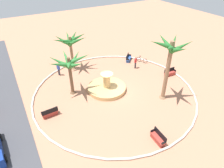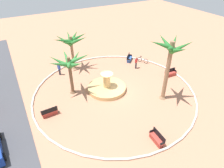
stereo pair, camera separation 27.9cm
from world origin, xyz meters
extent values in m
plane|color=tan|center=(0.00, 0.00, 0.00)|extent=(80.00, 80.00, 0.00)
torus|color=silver|center=(0.00, 0.00, 0.10)|extent=(18.55, 18.55, 0.20)
cylinder|color=tan|center=(0.78, 0.56, 0.23)|extent=(4.50, 4.50, 0.45)
cylinder|color=#236093|center=(0.78, 0.56, 0.19)|extent=(3.96, 3.96, 0.34)
cylinder|color=tan|center=(0.78, 0.56, 1.27)|extent=(0.81, 0.81, 1.63)
cylinder|color=#E0B370|center=(0.78, 0.56, 2.14)|extent=(1.44, 1.44, 0.12)
cylinder|color=#8E6B4C|center=(7.57, 2.23, 2.34)|extent=(0.36, 0.36, 4.68)
cone|color=#8E6B4C|center=(7.57, 2.23, 0.25)|extent=(0.69, 0.69, 0.50)
cone|color=#28702D|center=(8.61, 2.10, 4.25)|extent=(2.37, 0.84, 1.38)
cone|color=#28702D|center=(8.19, 2.99, 4.12)|extent=(1.86, 2.10, 1.61)
cone|color=#28702D|center=(7.51, 3.31, 4.34)|extent=(0.69, 2.37, 1.21)
cone|color=#28702D|center=(6.87, 2.99, 4.19)|extent=(1.96, 2.07, 1.48)
cone|color=#28702D|center=(6.53, 2.29, 4.21)|extent=(2.33, 0.69, 1.45)
cone|color=#28702D|center=(6.94, 1.39, 4.24)|extent=(1.83, 2.19, 1.39)
cone|color=#28702D|center=(7.63, 1.13, 4.39)|extent=(0.69, 2.37, 1.11)
cone|color=#28702D|center=(8.34, 1.48, 4.31)|extent=(2.06, 2.03, 1.26)
cylinder|color=#8E6B4C|center=(-3.67, -4.17, 3.35)|extent=(0.42, 0.42, 6.71)
cone|color=#8E6B4C|center=(-3.67, -4.17, 0.25)|extent=(0.80, 0.80, 0.50)
cone|color=#28702D|center=(-2.67, -4.23, 6.30)|extent=(2.26, 0.70, 1.34)
cone|color=#28702D|center=(-3.17, -3.25, 6.40)|extent=(1.58, 2.24, 1.15)
cone|color=#28702D|center=(-4.23, -3.31, 6.34)|extent=(1.69, 2.18, 1.27)
cone|color=#28702D|center=(-4.64, -4.03, 6.22)|extent=(2.25, 0.86, 1.48)
cone|color=#28702D|center=(-4.14, -4.99, 6.18)|extent=(1.56, 2.17, 1.55)
cone|color=#28702D|center=(-3.10, -4.98, 6.26)|extent=(1.74, 2.13, 1.41)
cylinder|color=brown|center=(2.16, 4.30, 2.27)|extent=(0.36, 0.36, 4.54)
cone|color=brown|center=(2.16, 4.30, 0.25)|extent=(0.69, 0.69, 0.50)
cone|color=#337F38|center=(3.23, 4.23, 4.12)|extent=(2.39, 0.71, 1.36)
cone|color=#337F38|center=(2.75, 5.14, 4.01)|extent=(1.79, 2.21, 1.56)
cone|color=#337F38|center=(1.97, 5.35, 4.10)|extent=(0.96, 2.41, 1.41)
cone|color=#337F38|center=(1.13, 4.65, 4.14)|extent=(2.41, 1.29, 1.33)
cone|color=#337F38|center=(1.19, 3.93, 4.04)|extent=(2.37, 1.36, 1.50)
cone|color=#337F38|center=(1.98, 3.21, 4.23)|extent=(0.93, 2.43, 1.16)
cone|color=#337F38|center=(2.71, 3.47, 3.97)|extent=(1.73, 2.21, 1.63)
cube|color=#B73D33|center=(-0.36, 7.62, 0.45)|extent=(0.57, 1.62, 0.12)
cube|color=black|center=(-0.57, 7.61, 0.75)|extent=(0.16, 1.60, 0.50)
cube|color=#9C342B|center=(-0.36, 7.62, 0.20)|extent=(0.53, 1.49, 0.39)
cube|color=black|center=(-0.40, 8.37, 0.59)|extent=(0.45, 0.10, 0.24)
cube|color=black|center=(-0.32, 6.87, 0.59)|extent=(0.45, 0.10, 0.24)
cube|color=#B73D33|center=(-0.49, -8.23, 0.45)|extent=(0.59, 1.63, 0.12)
cube|color=black|center=(-0.28, -8.24, 0.75)|extent=(0.18, 1.60, 0.50)
cube|color=#9C342B|center=(-0.49, -8.23, 0.20)|extent=(0.55, 1.50, 0.39)
cube|color=black|center=(-0.54, -8.98, 0.59)|extent=(0.45, 0.11, 0.24)
cube|color=black|center=(-0.45, -7.48, 0.59)|extent=(0.45, 0.11, 0.24)
cube|color=#335BA8|center=(5.75, -5.84, 0.45)|extent=(1.48, 1.49, 0.12)
cube|color=black|center=(5.90, -5.69, 0.75)|extent=(1.18, 1.20, 0.50)
cube|color=#2B4E8F|center=(5.75, -5.84, 0.20)|extent=(1.36, 1.37, 0.39)
cube|color=black|center=(6.27, -6.37, 0.59)|extent=(0.38, 0.37, 0.24)
cube|color=black|center=(5.22, -5.30, 0.59)|extent=(0.38, 0.37, 0.24)
cube|color=#B73D33|center=(-8.15, 0.42, 0.45)|extent=(1.62, 0.58, 0.12)
cube|color=black|center=(-8.16, 0.21, 0.75)|extent=(1.60, 0.16, 0.50)
cube|color=#9C342B|center=(-8.15, 0.42, 0.20)|extent=(1.49, 0.53, 0.39)
cube|color=black|center=(-8.90, 0.45, 0.59)|extent=(0.10, 0.45, 0.24)
cube|color=black|center=(-7.40, 0.38, 0.59)|extent=(0.10, 0.45, 0.24)
torus|color=black|center=(3.95, -7.54, 0.36)|extent=(0.66, 0.40, 0.72)
torus|color=black|center=(4.82, -7.06, 0.36)|extent=(0.66, 0.40, 0.72)
cylinder|color=#99999E|center=(4.39, -7.30, 0.59)|extent=(0.85, 0.50, 0.05)
cylinder|color=#99999E|center=(4.69, -7.13, 0.74)|extent=(0.04, 0.04, 0.30)
cube|color=black|center=(4.69, -7.13, 0.91)|extent=(0.22, 0.18, 0.06)
cylinder|color=#99999E|center=(3.99, -7.52, 0.73)|extent=(0.24, 0.40, 0.03)
cylinder|color=#33333D|center=(3.46, -5.49, 0.46)|extent=(0.14, 0.14, 0.92)
cylinder|color=#33333D|center=(3.39, -5.33, 0.46)|extent=(0.14, 0.14, 0.92)
cube|color=red|center=(3.42, -5.41, 1.20)|extent=(0.32, 0.39, 0.56)
sphere|color=#9E7051|center=(3.42, -5.41, 1.60)|extent=(0.22, 0.22, 0.22)
cylinder|color=red|center=(3.51, -5.61, 1.20)|extent=(0.09, 0.09, 0.53)
cylinder|color=red|center=(3.33, -5.21, 1.20)|extent=(0.09, 0.09, 0.53)
cylinder|color=#33333D|center=(6.88, 4.52, 0.45)|extent=(0.14, 0.14, 0.91)
cylinder|color=#33333D|center=(6.73, 4.42, 0.45)|extent=(0.14, 0.14, 0.91)
cube|color=#2D4CA5|center=(6.81, 4.47, 1.19)|extent=(0.39, 0.35, 0.56)
sphere|color=#9E7051|center=(6.81, 4.47, 1.59)|extent=(0.22, 0.22, 0.22)
cylinder|color=#2D4CA5|center=(6.99, 4.59, 1.19)|extent=(0.09, 0.09, 0.53)
cylinder|color=#2D4CA5|center=(6.62, 4.35, 1.19)|extent=(0.09, 0.09, 0.53)
cylinder|color=black|center=(-3.77, 12.03, 0.32)|extent=(0.65, 0.26, 0.64)
cylinder|color=black|center=(-1.30, 12.19, 0.32)|extent=(0.65, 0.26, 0.64)
camera|label=1|loc=(-16.06, 9.44, 13.65)|focal=31.48mm
camera|label=2|loc=(-16.20, 9.20, 13.65)|focal=31.48mm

